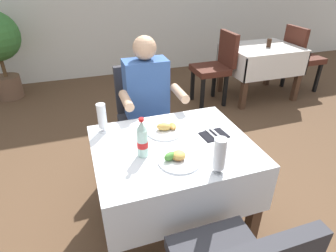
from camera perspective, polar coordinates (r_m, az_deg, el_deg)
ground_plane at (r=2.37m, az=1.85°, el=-17.27°), size 11.00×11.00×0.00m
main_dining_table at (r=1.91m, az=0.97°, el=-8.23°), size 1.00×0.82×0.74m
chair_far_diner_seat at (r=2.56m, az=-5.02°, el=2.34°), size 0.44×0.50×0.97m
seated_diner_far at (r=2.40m, az=-3.98°, el=4.60°), size 0.50×0.46×1.26m
plate_near_camera at (r=1.64m, az=2.02°, el=-6.53°), size 0.25×0.25×0.06m
plate_far_diner at (r=1.92m, az=-0.52°, el=-0.73°), size 0.24×0.24×0.06m
beer_glass_left at (r=1.93m, az=-13.19°, el=1.69°), size 0.07×0.07×0.21m
beer_glass_middle at (r=1.53m, az=10.37°, el=-5.90°), size 0.07×0.07×0.22m
cola_bottle_primary at (r=1.65m, az=-5.21°, el=-2.79°), size 0.07×0.07×0.25m
napkin_cutlery_set at (r=1.91m, az=9.28°, el=-1.77°), size 0.18×0.19×0.01m
background_dining_table at (r=4.32m, az=18.18°, el=12.65°), size 0.98×0.78×0.74m
background_chair_left at (r=3.96m, az=9.73°, el=12.19°), size 0.50×0.44×0.97m
background_chair_right at (r=4.76m, az=25.23°, el=12.85°), size 0.50×0.44×0.97m
background_table_tumbler at (r=4.26m, az=19.74°, el=15.51°), size 0.06×0.06×0.11m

